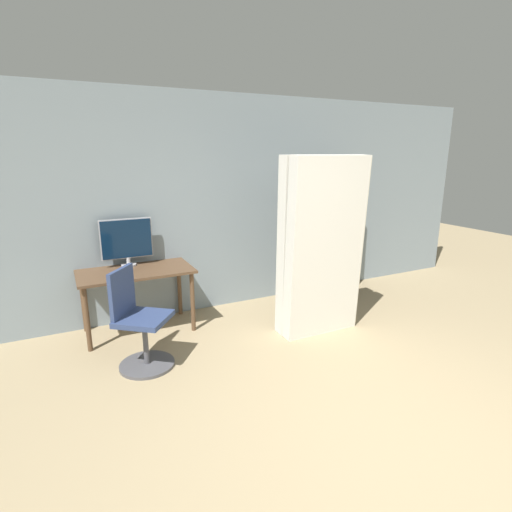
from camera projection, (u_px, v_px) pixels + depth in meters
The scene contains 8 objects.
ground_plane at pixel (427, 469), 2.60m from camera, with size 16.00×16.00×0.00m, color #9E8966.
wall_back at pixel (227, 204), 5.13m from camera, with size 8.00×0.06×2.70m.
desk at pixel (136, 278), 4.45m from camera, with size 1.23×0.66×0.73m.
monitor at pixel (127, 240), 4.53m from camera, with size 0.57×0.17×0.55m.
office_chair at pixel (139, 327), 3.75m from camera, with size 0.62×0.62×0.97m.
bookshelf at pixel (324, 236), 5.74m from camera, with size 0.73×0.32×1.67m.
mattress_near at pixel (326, 248), 4.31m from camera, with size 0.91×0.26×1.97m.
mattress_far at pixel (316, 245), 4.47m from camera, with size 0.91×0.21×1.97m.
Camera 1 is at (-1.96, -1.44, 1.99)m, focal length 28.00 mm.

